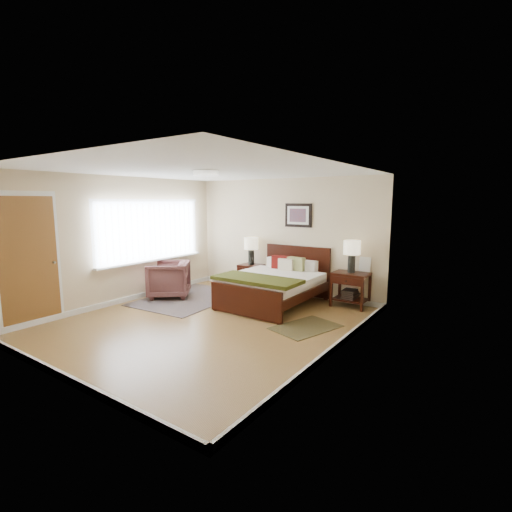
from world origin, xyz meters
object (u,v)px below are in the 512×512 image
nightstand_left (251,270)px  rug_persian (190,298)px  lamp_left (251,246)px  bed (274,280)px  nightstand_right (350,286)px  armchair (169,279)px  lamp_right (352,251)px

nightstand_left → rug_persian: 1.54m
lamp_left → rug_persian: size_ratio=0.27×
nightstand_left → rug_persian: nightstand_left is taller
bed → nightstand_right: (1.27, 0.72, -0.09)m
bed → nightstand_right: bearing=29.5°
nightstand_right → armchair: (-3.42, -1.49, -0.02)m
lamp_left → rug_persian: bearing=-114.8°
nightstand_right → lamp_left: bearing=179.7°
armchair → rug_persian: (0.45, 0.16, -0.37)m
lamp_left → lamp_right: 2.35m
bed → lamp_right: 1.58m
nightstand_right → rug_persian: 3.28m
lamp_left → rug_persian: lamp_left is taller
nightstand_right → bed: bearing=-150.5°
bed → nightstand_left: (-1.08, 0.71, -0.02)m
bed → rug_persian: bearing=-160.1°
lamp_left → armchair: bearing=-125.5°
nightstand_left → nightstand_right: bearing=0.2°
lamp_right → armchair: 3.80m
rug_persian → bed: bearing=16.1°
nightstand_left → armchair: 1.83m
rug_persian → armchair: bearing=-164.6°
lamp_right → bed: bearing=-150.0°
bed → armchair: size_ratio=2.34×
armchair → rug_persian: size_ratio=0.38×
bed → armchair: 2.29m
nightstand_left → nightstand_right: 2.35m
lamp_left → rug_persian: 1.79m
nightstand_left → lamp_left: 0.54m
bed → lamp_left: 1.40m
nightstand_left → nightstand_right: nightstand_right is taller
nightstand_left → rug_persian: bearing=-115.2°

